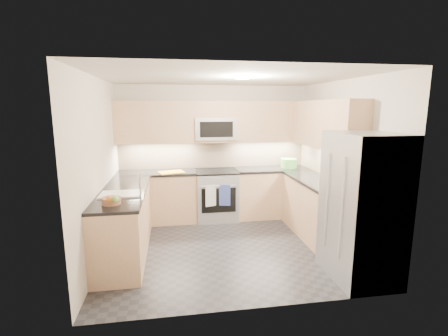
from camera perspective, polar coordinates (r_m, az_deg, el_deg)
floor at (r=5.11m, az=0.64°, el=-13.51°), size 3.60×3.20×0.00m
ceiling at (r=4.68m, az=0.70°, el=15.66°), size 3.60×3.20×0.02m
wall_back at (r=6.30m, az=-1.80°, el=2.95°), size 3.60×0.02×2.50m
wall_front at (r=3.21m, az=5.53°, el=-4.53°), size 3.60×0.02×2.50m
wall_left at (r=4.78m, az=-21.12°, el=-0.20°), size 0.02×3.20×2.50m
wall_right at (r=5.34m, az=20.06°, el=0.94°), size 0.02×3.20×2.50m
base_cab_back_left at (r=6.13m, az=-11.60°, el=-5.13°), size 1.42×0.60×0.90m
base_cab_back_right at (r=6.40m, az=8.34°, el=-4.35°), size 1.42×0.60×0.90m
base_cab_right at (r=5.52m, az=16.03°, el=-7.09°), size 0.60×1.70×0.90m
base_cab_peninsula at (r=4.93m, az=-17.04°, el=-9.28°), size 0.60×2.00×0.90m
countertop_back_left at (r=6.02m, az=-11.76°, el=-0.82°), size 1.42×0.63×0.04m
countertop_back_right at (r=6.30m, az=8.45°, el=-0.21°), size 1.42×0.63×0.04m
countertop_right at (r=5.40m, az=16.29°, el=-2.32°), size 0.63×1.70×0.04m
countertop_peninsula at (r=4.79m, az=-17.34°, el=-3.98°), size 0.63×2.00×0.04m
upper_cab_back at (r=6.08m, az=-1.62°, el=8.11°), size 3.60×0.35×0.75m
upper_cab_right at (r=5.45m, az=17.41°, el=7.35°), size 0.35×1.95×0.75m
backsplash_back at (r=6.31m, az=-1.79°, el=2.45°), size 3.60×0.01×0.51m
backsplash_right at (r=5.74m, az=17.82°, el=1.14°), size 0.01×2.30×0.51m
gas_range at (r=6.15m, az=-1.37°, el=-4.82°), size 0.76×0.65×0.91m
range_cooktop at (r=6.04m, az=-1.39°, el=-0.61°), size 0.76×0.65×0.03m
oven_door_glass at (r=5.83m, az=-0.93°, el=-5.72°), size 0.62×0.02×0.45m
oven_handle at (r=5.74m, az=-0.91°, el=-3.18°), size 0.60×0.02×0.02m
microwave at (r=6.06m, az=-1.58°, el=6.92°), size 0.76×0.40×0.40m
microwave_door at (r=5.86m, az=-1.32°, el=6.80°), size 0.60×0.01×0.28m
refrigerator at (r=4.28m, az=23.11°, el=-6.37°), size 0.70×0.90×1.80m
fridge_handle_left at (r=3.93m, az=19.95°, el=-6.84°), size 0.02×0.02×1.20m
fridge_handle_right at (r=4.24m, az=17.60°, el=-5.47°), size 0.02×0.02×1.20m
sink_basin at (r=4.57m, az=-17.75°, el=-5.24°), size 0.52×0.38×0.16m
faucet at (r=4.48m, az=-14.61°, el=-2.72°), size 0.03×0.03×0.28m
utensil_bowl at (r=6.39m, az=11.32°, el=0.83°), size 0.41×0.41×0.18m
cutting_board at (r=5.88m, az=-9.20°, el=-0.74°), size 0.50×0.41×0.01m
fruit_basket at (r=4.15m, az=-19.21°, el=-5.45°), size 0.26×0.26×0.08m
fruit_apple at (r=3.97m, az=-19.58°, el=-5.08°), size 0.06×0.06×0.06m
fruit_pear at (r=3.93m, az=-18.52°, el=-5.17°), size 0.07×0.07×0.07m
dish_towel_check at (r=5.75m, az=-2.35°, el=-4.93°), size 0.19×0.08×0.38m
dish_towel_blue at (r=5.78m, az=0.13°, el=-4.83°), size 0.20×0.06×0.38m
fruit_orange at (r=3.95m, az=-19.44°, el=-5.18°), size 0.07×0.07×0.07m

